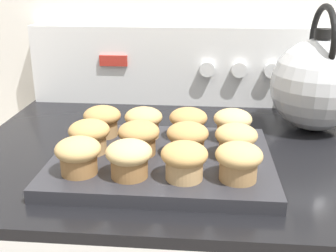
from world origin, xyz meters
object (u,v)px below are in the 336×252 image
(muffin_r1_c1, at_px, (139,137))
(muffin_r2_c0, at_px, (102,120))
(muffin_r2_c1, at_px, (144,121))
(muffin_r0_c0, at_px, (78,154))
(muffin_r2_c2, at_px, (188,122))
(muffin_pan, at_px, (162,161))
(muffin_r0_c2, at_px, (184,160))
(tea_kettle, at_px, (317,83))
(muffin_r2_c3, at_px, (233,123))
(muffin_r1_c2, at_px, (188,138))
(muffin_r0_c3, at_px, (239,160))
(muffin_r1_c0, at_px, (89,135))
(muffin_r1_c3, at_px, (236,140))
(muffin_r0_c1, at_px, (129,158))

(muffin_r1_c1, height_order, muffin_r2_c0, same)
(muffin_r2_c1, bearing_deg, muffin_r0_c0, -115.84)
(muffin_r2_c0, height_order, muffin_r2_c2, same)
(muffin_pan, distance_m, muffin_r0_c2, 0.10)
(muffin_r1_c1, xyz_separation_m, tea_kettle, (0.34, 0.22, 0.05))
(muffin_r0_c0, xyz_separation_m, muffin_r2_c1, (0.08, 0.16, 0.00))
(muffin_r2_c0, height_order, muffin_r2_c3, same)
(muffin_r2_c1, distance_m, tea_kettle, 0.37)
(muffin_r0_c0, relative_size, muffin_r1_c2, 1.00)
(muffin_r1_c1, xyz_separation_m, muffin_r1_c2, (0.08, 0.00, 0.00))
(tea_kettle, bearing_deg, muffin_r0_c3, -120.74)
(muffin_r1_c0, bearing_deg, muffin_r2_c0, 87.71)
(muffin_pan, xyz_separation_m, muffin_r1_c1, (-0.04, 0.00, 0.04))
(muffin_r0_c2, distance_m, muffin_r1_c2, 0.09)
(muffin_r0_c0, height_order, muffin_r0_c2, same)
(muffin_pan, relative_size, muffin_r2_c3, 5.25)
(muffin_r1_c2, xyz_separation_m, muffin_r1_c3, (0.08, -0.00, 0.00))
(muffin_pan, bearing_deg, muffin_r0_c2, -63.90)
(muffin_r1_c1, bearing_deg, muffin_r1_c0, -179.54)
(muffin_r1_c3, bearing_deg, muffin_r1_c1, 179.96)
(muffin_r0_c3, xyz_separation_m, muffin_r1_c0, (-0.25, 0.08, 0.00))
(muffin_r0_c1, distance_m, muffin_r0_c3, 0.16)
(muffin_r0_c1, bearing_deg, muffin_r2_c2, 64.21)
(muffin_r0_c3, height_order, muffin_r1_c3, same)
(muffin_r1_c1, bearing_deg, muffin_pan, -2.69)
(muffin_r0_c2, xyz_separation_m, muffin_r2_c3, (0.08, 0.17, 0.00))
(muffin_r0_c1, height_order, muffin_r0_c2, same)
(muffin_pan, xyz_separation_m, muffin_r2_c1, (-0.04, 0.08, 0.04))
(muffin_r0_c3, relative_size, muffin_r1_c3, 1.00)
(muffin_r2_c2, relative_size, muffin_r2_c3, 1.00)
(muffin_r1_c1, distance_m, muffin_r2_c1, 0.08)
(muffin_r2_c2, bearing_deg, muffin_r1_c1, -134.32)
(muffin_r0_c1, distance_m, muffin_r2_c1, 0.16)
(muffin_pan, distance_m, muffin_r2_c1, 0.10)
(muffin_r1_c1, bearing_deg, muffin_r0_c0, -134.51)
(muffin_pan, height_order, muffin_r1_c3, muffin_r1_c3)
(muffin_r0_c0, height_order, muffin_r1_c3, same)
(muffin_r0_c1, height_order, muffin_r1_c2, same)
(muffin_r1_c3, xyz_separation_m, muffin_r2_c2, (-0.08, 0.08, 0.00))
(muffin_r2_c0, bearing_deg, muffin_pan, -33.67)
(muffin_r0_c2, xyz_separation_m, muffin_r1_c1, (-0.08, 0.09, 0.00))
(muffin_r1_c2, distance_m, muffin_r2_c3, 0.11)
(muffin_pan, distance_m, muffin_r0_c0, 0.15)
(muffin_r0_c3, bearing_deg, muffin_r1_c1, 153.00)
(muffin_pan, relative_size, muffin_r1_c0, 5.25)
(muffin_pan, bearing_deg, muffin_r2_c2, 64.54)
(muffin_pan, relative_size, muffin_r2_c2, 5.25)
(muffin_r1_c3, distance_m, muffin_r2_c2, 0.12)
(muffin_r0_c0, bearing_deg, muffin_r0_c1, -3.26)
(muffin_r1_c0, bearing_deg, muffin_r1_c1, 0.46)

